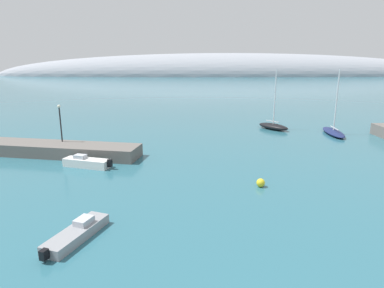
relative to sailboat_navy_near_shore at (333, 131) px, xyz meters
The scene contains 8 objects.
breakwater_rocks 41.57m from the sailboat_navy_near_shore, 164.62° to the right, with size 24.64×3.92×1.44m, color #66605B.
distant_ridge 215.80m from the sailboat_navy_near_shore, 87.67° to the left, with size 363.20×53.07×34.49m, color #999EA8.
sailboat_navy_near_shore is the anchor object (origin of this frame).
sailboat_black_mid_mooring 9.17m from the sailboat_navy_near_shore, 154.43° to the left, with size 5.13×5.93×9.71m.
motorboat_white_foreground 36.57m from the sailboat_navy_near_shore, 154.08° to the right, with size 5.50×2.83×1.28m.
motorboat_grey_alongside_breakwater 42.26m from the sailboat_navy_near_shore, 133.49° to the right, with size 3.06×5.44×1.04m.
mooring_buoy_yellow 26.88m from the sailboat_navy_near_shore, 125.64° to the right, with size 0.76×0.76×0.76m, color yellow.
harbor_lamp_post 39.07m from the sailboat_navy_near_shore, 164.40° to the right, with size 0.36×0.36×4.47m.
Camera 1 is at (-3.50, -9.79, 10.86)m, focal length 31.04 mm.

